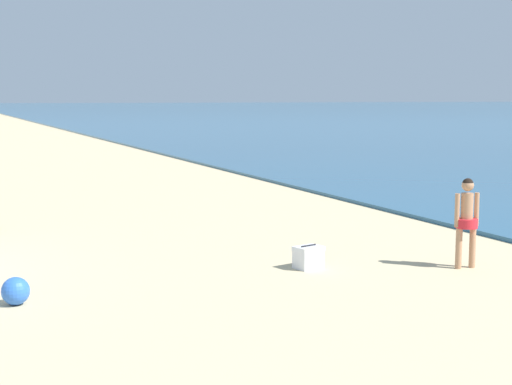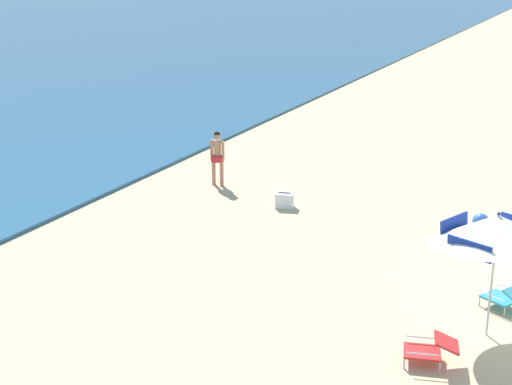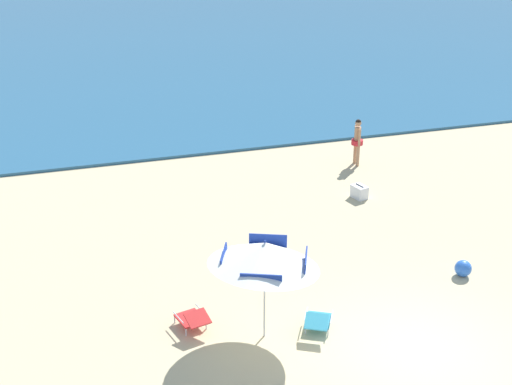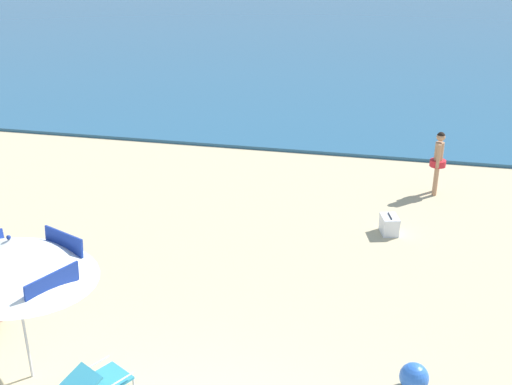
{
  "view_description": "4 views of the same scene",
  "coord_description": "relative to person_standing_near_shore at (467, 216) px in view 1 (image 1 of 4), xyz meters",
  "views": [
    {
      "loc": [
        13.86,
        1.45,
        3.03
      ],
      "look_at": [
        1.15,
        6.8,
        1.3
      ],
      "focal_mm": 53.23,
      "sensor_mm": 36.0,
      "label": 1
    },
    {
      "loc": [
        -15.42,
        0.12,
        6.41
      ],
      "look_at": [
        -1.16,
        6.82,
        1.41
      ],
      "focal_mm": 51.97,
      "sensor_mm": 36.0,
      "label": 2
    },
    {
      "loc": [
        -6.9,
        -10.77,
        9.05
      ],
      "look_at": [
        -1.77,
        6.01,
        1.28
      ],
      "focal_mm": 50.15,
      "sensor_mm": 36.0,
      "label": 3
    },
    {
      "loc": [
        1.86,
        -4.9,
        5.93
      ],
      "look_at": [
        -0.76,
        6.46,
        1.11
      ],
      "focal_mm": 42.77,
      "sensor_mm": 36.0,
      "label": 4
    }
  ],
  "objects": [
    {
      "name": "beach_ball",
      "position": [
        -0.58,
        -7.65,
        -0.73
      ],
      "size": [
        0.42,
        0.42,
        0.42
      ],
      "primitive_type": "sphere",
      "color": "blue",
      "rests_on": "ground"
    },
    {
      "name": "person_standing_near_shore",
      "position": [
        0.0,
        0.0,
        0.0
      ],
      "size": [
        0.4,
        0.48,
        1.62
      ],
      "color": "tan",
      "rests_on": "ground"
    },
    {
      "name": "cooler_box",
      "position": [
        -1.07,
        -2.6,
        -0.73
      ],
      "size": [
        0.47,
        0.57,
        0.43
      ],
      "color": "white",
      "rests_on": "ground"
    }
  ]
}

